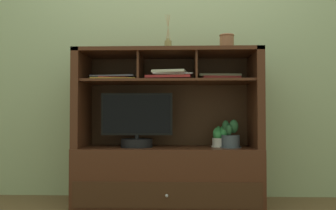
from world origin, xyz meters
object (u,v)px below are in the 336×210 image
Objects in this scene: magazine_stack_right at (114,79)px; diffuser_bottle at (168,45)px; magazine_stack_left at (219,78)px; potted_orchid at (221,138)px; ceramic_vase at (227,42)px; magazine_stack_centre at (170,76)px; tv_monitor at (137,126)px; potted_fern at (230,137)px; media_console at (168,155)px.

diffuser_bottle is (0.43, 0.02, 0.27)m from magazine_stack_right.
diffuser_bottle reaches higher than magazine_stack_left.
potted_orchid is 0.99m from magazine_stack_right.
ceramic_vase reaches higher than magazine_stack_right.
tv_monitor is at bearing 174.49° from magazine_stack_centre.
ceramic_vase is at bearing 1.50° from tv_monitor.
ceramic_vase is at bearing -50.23° from magazine_stack_left.
ceramic_vase is at bearing 5.68° from magazine_stack_centre.
magazine_stack_centre reaches higher than potted_fern.
media_console reaches higher than magazine_stack_centre.
potted_fern is (0.75, -0.02, -0.09)m from tv_monitor.
media_console reaches higher than magazine_stack_left.
magazine_stack_right reaches higher than tv_monitor.
magazine_stack_left is (0.42, 0.06, 0.63)m from media_console.
media_console is at bearing -172.28° from magazine_stack_left.
magazine_stack_right is at bearing 176.30° from magazine_stack_centre.
tv_monitor is at bearing 178.08° from potted_fern.
diffuser_bottle is (0.25, 0.03, 0.65)m from tv_monitor.
potted_fern is (0.50, -0.06, 0.15)m from media_console.
magazine_stack_left is at bearing 7.72° from media_console.
magazine_stack_left is 0.30m from ceramic_vase.
ceramic_vase is (-0.02, 0.04, 0.76)m from potted_fern.
magazine_stack_left is 0.86m from magazine_stack_right.
media_console is at bearing 110.16° from magazine_stack_centre.
ceramic_vase reaches higher than magazine_stack_left.
media_console is at bearing 7.11° from tv_monitor.
tv_monitor is at bearing -1.02° from magazine_stack_right.
magazine_stack_left reaches higher than potted_fern.
magazine_stack_right is at bearing 178.26° from potted_fern.
potted_orchid is at bearing 3.73° from tv_monitor.
magazine_stack_right reaches higher than potted_fern.
ceramic_vase is at bearing -30.24° from potted_orchid.
diffuser_bottle is (-0.43, -0.02, 0.75)m from potted_orchid.
ceramic_vase is at bearing -1.01° from diffuser_bottle.
media_console reaches higher than potted_orchid.
potted_fern is at bearing 0.15° from magazine_stack_centre.
magazine_stack_left is at bearing 5.68° from magazine_stack_right.
potted_orchid is (0.43, 0.01, 0.14)m from media_console.
potted_orchid is 0.49m from magazine_stack_left.
magazine_stack_centre is 0.99× the size of magazine_stack_right.
potted_fern is 0.50m from magazine_stack_left.
magazine_stack_right is (-0.18, 0.00, 0.38)m from tv_monitor.
potted_orchid is at bearing 2.26° from diffuser_bottle.
potted_fern is at bearing -6.48° from media_console.
magazine_stack_right is (-0.46, 0.03, -0.02)m from magazine_stack_centre.
tv_monitor is 2.60× the size of potted_fern.
tv_monitor reaches higher than potted_fern.
magazine_stack_centre is at bearing -170.24° from potted_orchid.
tv_monitor is 1.89× the size of diffuser_bottle.
diffuser_bottle reaches higher than ceramic_vase.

